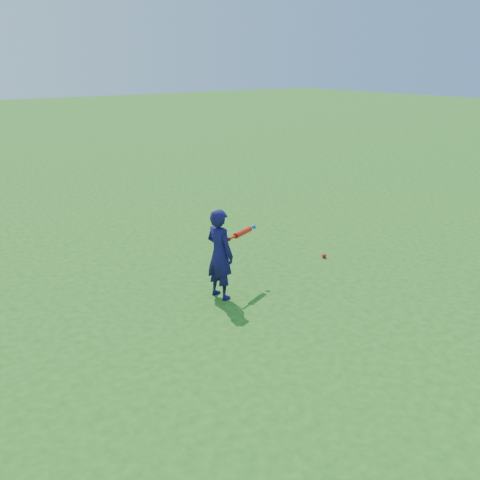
# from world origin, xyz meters

# --- Properties ---
(ground) EXTENTS (80.00, 80.00, 0.00)m
(ground) POSITION_xyz_m (0.00, 0.00, 0.00)
(ground) COLOR #1E5F16
(ground) RESTS_ON ground
(child) EXTENTS (0.35, 0.48, 1.23)m
(child) POSITION_xyz_m (0.76, -0.31, 0.61)
(child) COLOR #150F49
(child) RESTS_ON ground
(ground_ball_red) EXTENTS (0.07, 0.07, 0.07)m
(ground_ball_red) POSITION_xyz_m (2.95, -0.10, 0.04)
(ground_ball_red) COLOR red
(ground_ball_red) RESTS_ON ground
(bat_swing) EXTENTS (0.65, 0.29, 0.08)m
(bat_swing) POSITION_xyz_m (1.27, -0.16, 0.78)
(bat_swing) COLOR red
(bat_swing) RESTS_ON ground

